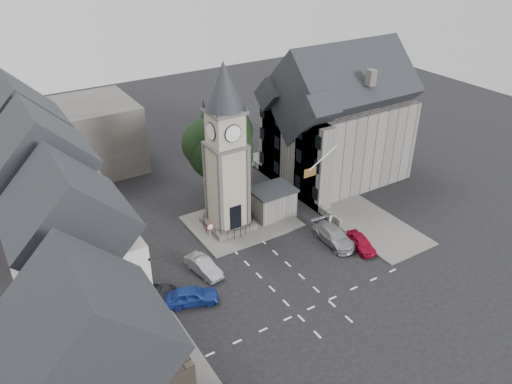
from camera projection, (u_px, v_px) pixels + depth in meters
ground at (274, 270)px, 42.87m from camera, size 120.00×120.00×0.00m
pavement_west at (109, 281)px, 41.51m from camera, size 6.00×30.00×0.14m
pavement_east at (324, 194)px, 54.31m from camera, size 6.00×26.00×0.14m
central_island at (241, 222)px, 49.45m from camera, size 10.00×8.00×0.16m
road_markings at (313, 307)px, 38.79m from camera, size 20.00×8.00×0.01m
clock_tower at (226, 151)px, 44.83m from camera, size 4.86×4.86×16.25m
stone_shelter at (272, 202)px, 49.89m from camera, size 4.30×3.30×3.08m
town_tree at (220, 139)px, 50.02m from camera, size 7.20×7.20×10.80m
warning_sign_post at (210, 231)px, 44.43m from camera, size 0.70×0.19×2.85m
terrace_pink at (30, 173)px, 44.35m from camera, size 8.10×7.60×12.80m
terrace_cream at (50, 213)px, 38.43m from camera, size 8.10×7.60×12.80m
terrace_tudor at (79, 273)px, 32.69m from camera, size 8.10×7.60×12.00m
backdrop_west at (48, 145)px, 56.12m from camera, size 20.00×10.00×8.00m
east_building at (337, 126)px, 55.17m from camera, size 14.40×11.40×12.60m
east_boundary_wall at (293, 190)px, 54.31m from camera, size 0.40×16.00×0.90m
flagpole at (323, 158)px, 46.12m from camera, size 3.68×0.10×2.74m
car_west_blue at (192, 296)px, 38.89m from camera, size 4.51×3.06×1.43m
car_west_silver at (120, 270)px, 41.65m from camera, size 4.61×2.86×1.44m
car_west_grey at (147, 294)px, 39.13m from camera, size 5.44×4.92×1.41m
car_island_silver at (203, 266)px, 42.22m from camera, size 2.06×4.16×1.31m
car_island_east at (334, 236)px, 46.12m from camera, size 2.32×5.15×1.46m
car_east_red at (361, 242)px, 45.33m from camera, size 2.29×3.97×1.27m
pedestrian at (330, 223)px, 47.86m from camera, size 0.72×0.67×1.65m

